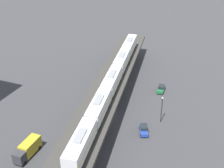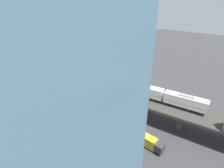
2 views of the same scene
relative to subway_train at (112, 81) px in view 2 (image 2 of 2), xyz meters
name	(u,v)px [view 2 (image 2 of 2)]	position (x,y,z in m)	size (l,w,h in m)	color
ground_plane	(118,108)	(0.79, 3.76, -9.07)	(400.00, 400.00, 0.00)	#38383A
elevated_viaduct	(118,94)	(0.81, 3.61, -3.44)	(23.54, 92.12, 6.53)	#393733
subway_train	(112,81)	(0.00, 0.00, 0.00)	(13.11, 62.00, 4.45)	silver
street_car_green	(101,82)	(-9.08, -15.25, -8.13)	(2.15, 4.50, 1.89)	#1E6638
street_car_blue	(140,96)	(-10.26, 5.64, -8.13)	(3.29, 4.75, 1.89)	#233D93
delivery_truck	(150,142)	(9.73, 22.48, -7.31)	(2.43, 7.22, 3.20)	#333338
street_lamp	(132,83)	(-12.82, -0.21, -4.96)	(0.44, 0.44, 6.94)	black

